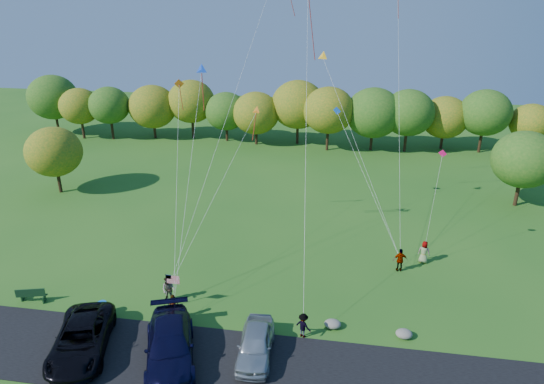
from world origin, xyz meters
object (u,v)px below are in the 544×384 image
(minivan_dark, at_px, (81,339))
(minivan_silver, at_px, (255,344))
(flyer_b, at_px, (169,290))
(flyer_c, at_px, (303,325))
(flyer_e, at_px, (424,252))
(minivan_navy, at_px, (170,345))
(flyer_a, at_px, (174,308))
(park_bench, at_px, (31,295))
(trash_barrel, at_px, (103,308))
(flyer_d, at_px, (400,260))

(minivan_dark, relative_size, minivan_silver, 1.34)
(minivan_dark, distance_m, flyer_b, 6.43)
(flyer_c, bearing_deg, minivan_silver, 68.82)
(minivan_dark, bearing_deg, flyer_e, 17.14)
(minivan_silver, xyz_separation_m, flyer_b, (-6.80, 4.29, 0.07))
(minivan_silver, distance_m, flyer_c, 3.33)
(minivan_navy, bearing_deg, flyer_a, 86.92)
(flyer_a, bearing_deg, flyer_b, 109.87)
(park_bench, bearing_deg, flyer_a, -16.55)
(minivan_dark, xyz_separation_m, minivan_navy, (5.29, 0.22, 0.07))
(minivan_dark, height_order, park_bench, minivan_dark)
(flyer_c, bearing_deg, minivan_navy, 52.17)
(minivan_dark, distance_m, park_bench, 7.20)
(flyer_b, bearing_deg, trash_barrel, -147.65)
(flyer_b, distance_m, flyer_d, 17.02)
(minivan_dark, relative_size, park_bench, 3.40)
(flyer_d, relative_size, flyer_e, 1.02)
(trash_barrel, bearing_deg, park_bench, 174.61)
(minivan_navy, bearing_deg, flyer_b, 91.41)
(minivan_silver, xyz_separation_m, flyer_d, (8.94, 10.79, 0.05))
(minivan_dark, relative_size, flyer_e, 3.54)
(flyer_d, height_order, park_bench, flyer_d)
(minivan_navy, xyz_separation_m, flyer_e, (15.57, 13.39, -0.12))
(flyer_a, xyz_separation_m, flyer_e, (16.64, 9.83, 0.01))
(minivan_navy, distance_m, flyer_b, 5.73)
(minivan_dark, bearing_deg, flyer_b, 43.94)
(minivan_dark, relative_size, trash_barrel, 7.08)
(flyer_b, bearing_deg, minivan_dark, -115.92)
(flyer_a, xyz_separation_m, flyer_b, (-1.00, 1.77, 0.06))
(minivan_navy, height_order, trash_barrel, minivan_navy)
(flyer_a, bearing_deg, park_bench, 169.05)
(flyer_c, height_order, trash_barrel, flyer_c)
(minivan_silver, height_order, park_bench, minivan_silver)
(minivan_silver, relative_size, flyer_a, 2.69)
(flyer_a, height_order, flyer_e, flyer_e)
(park_bench, bearing_deg, minivan_silver, -24.98)
(flyer_d, height_order, trash_barrel, flyer_d)
(flyer_c, bearing_deg, trash_barrel, 27.86)
(minivan_dark, relative_size, flyer_b, 3.37)
(flyer_b, xyz_separation_m, flyer_d, (15.73, 6.49, -0.02))
(trash_barrel, bearing_deg, minivan_silver, -12.06)
(minivan_navy, bearing_deg, minivan_silver, -7.23)
(park_bench, bearing_deg, flyer_e, 4.52)
(minivan_navy, bearing_deg, flyer_d, 21.14)
(flyer_a, distance_m, flyer_e, 19.33)
(minivan_navy, height_order, flyer_d, minivan_navy)
(minivan_dark, distance_m, flyer_a, 5.68)
(minivan_navy, height_order, minivan_silver, minivan_navy)
(flyer_e, xyz_separation_m, trash_barrel, (-21.43, -10.08, -0.45))
(park_bench, xyz_separation_m, trash_barrel, (5.38, -0.51, -0.11))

